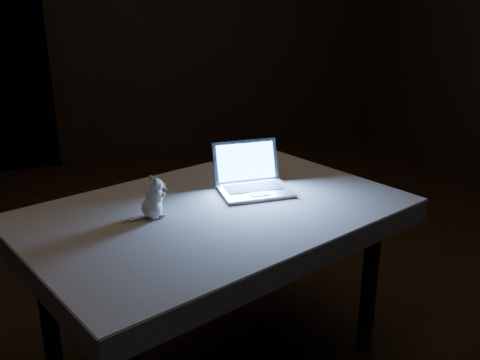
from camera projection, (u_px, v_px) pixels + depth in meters
name	position (u px, v px, depth m)	size (l,w,h in m)	color
floor	(229.00, 304.00, 2.54)	(5.00, 5.00, 0.00)	black
back_wall	(127.00, 3.00, 4.31)	(4.50, 0.04, 2.60)	black
table	(216.00, 290.00, 2.03)	(1.24, 0.80, 0.67)	black
tablecloth	(195.00, 222.00, 1.90)	(1.33, 0.88, 0.08)	#C4B2A1
laptop	(255.00, 171.00, 2.02)	(0.26, 0.23, 0.18)	#B4B4B9
plush_mouse	(151.00, 198.00, 1.81)	(0.11, 0.11, 0.14)	white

